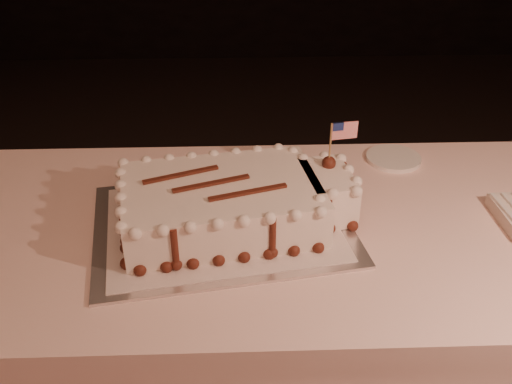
{
  "coord_description": "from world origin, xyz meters",
  "views": [
    {
      "loc": [
        -0.08,
        -0.51,
        1.54
      ],
      "look_at": [
        -0.04,
        0.59,
        0.84
      ],
      "focal_mm": 40.0,
      "sensor_mm": 36.0,
      "label": 1
    }
  ],
  "objects_px": {
    "sheet_cake": "(235,202)",
    "side_plate": "(393,158)",
    "cake_board": "(222,224)",
    "banquet_table": "(271,335)"
  },
  "relations": [
    {
      "from": "sheet_cake",
      "to": "side_plate",
      "type": "relative_size",
      "value": 3.73
    },
    {
      "from": "cake_board",
      "to": "sheet_cake",
      "type": "xyz_separation_m",
      "value": [
        0.03,
        0.01,
        0.06
      ]
    },
    {
      "from": "banquet_table",
      "to": "cake_board",
      "type": "relative_size",
      "value": 4.04
    },
    {
      "from": "sheet_cake",
      "to": "cake_board",
      "type": "bearing_deg",
      "value": -170.13
    },
    {
      "from": "banquet_table",
      "to": "cake_board",
      "type": "xyz_separation_m",
      "value": [
        -0.12,
        -0.01,
        0.38
      ]
    },
    {
      "from": "cake_board",
      "to": "side_plate",
      "type": "bearing_deg",
      "value": 22.91
    },
    {
      "from": "sheet_cake",
      "to": "side_plate",
      "type": "distance_m",
      "value": 0.55
    },
    {
      "from": "banquet_table",
      "to": "sheet_cake",
      "type": "height_order",
      "value": "sheet_cake"
    },
    {
      "from": "cake_board",
      "to": "sheet_cake",
      "type": "height_order",
      "value": "sheet_cake"
    },
    {
      "from": "side_plate",
      "to": "banquet_table",
      "type": "bearing_deg",
      "value": -140.55
    }
  ]
}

